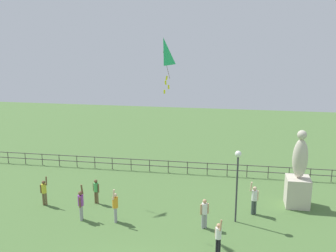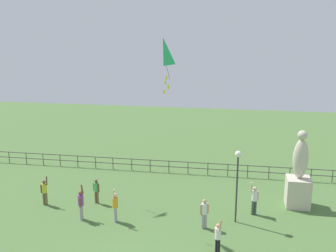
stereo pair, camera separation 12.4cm
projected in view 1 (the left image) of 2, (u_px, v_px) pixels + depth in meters
statue_monument at (298, 180)px, 23.67m from camera, size 1.40×1.40×4.77m
lamppost at (238, 170)px, 21.31m from camera, size 0.36×0.36×4.16m
person_1 at (218, 236)px, 18.64m from camera, size 0.36×0.45×1.86m
person_2 at (44, 191)px, 23.91m from camera, size 0.49×0.29×1.87m
person_3 at (204, 212)px, 21.08m from camera, size 0.46×0.31×1.68m
person_4 at (81, 203)px, 22.01m from camera, size 0.32×0.54×2.03m
person_5 at (254, 198)px, 22.69m from camera, size 0.54×0.32×2.02m
person_6 at (115, 205)px, 21.76m from camera, size 0.32×0.54×2.02m
person_7 at (96, 190)px, 24.16m from camera, size 0.45×0.29×1.57m
kite_2 at (163, 53)px, 18.61m from camera, size 0.67×0.88×2.64m
waterfront_railing at (170, 165)px, 29.51m from camera, size 36.05×0.06×0.95m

